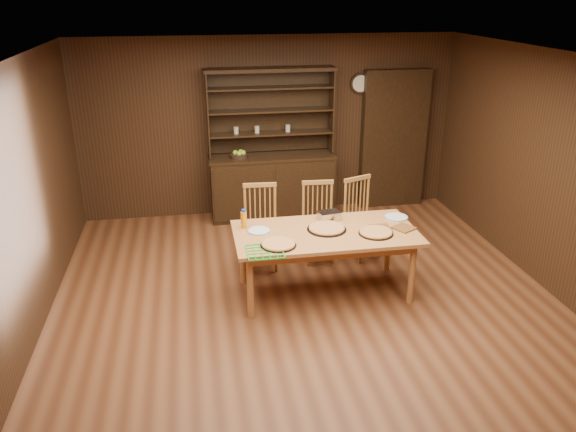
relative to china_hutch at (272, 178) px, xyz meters
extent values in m
plane|color=brown|center=(0.00, -2.75, -0.60)|extent=(6.00, 6.00, 0.00)
plane|color=silver|center=(0.00, -2.75, 2.00)|extent=(6.00, 6.00, 0.00)
plane|color=#342210|center=(0.00, 0.25, 0.70)|extent=(5.50, 0.00, 5.50)
plane|color=#342210|center=(0.00, -5.75, 0.70)|extent=(5.50, 0.00, 5.50)
plane|color=#342210|center=(-2.75, -2.75, 0.70)|extent=(0.00, 6.00, 6.00)
plane|color=#342210|center=(2.75, -2.75, 0.70)|extent=(0.00, 6.00, 6.00)
cube|color=black|center=(0.00, -0.01, -0.15)|extent=(1.80, 0.50, 0.90)
cube|color=black|center=(0.00, -0.01, 0.32)|extent=(1.84, 0.52, 0.04)
cube|color=black|center=(0.00, 0.22, 0.95)|extent=(1.80, 0.02, 1.20)
cube|color=black|center=(-0.89, 0.07, 0.95)|extent=(0.02, 0.32, 1.20)
cube|color=black|center=(0.89, 0.07, 0.95)|extent=(0.02, 0.32, 1.20)
cube|color=black|center=(0.00, 0.07, 1.55)|extent=(1.84, 0.34, 0.05)
cylinder|color=#ABA191|center=(-0.50, 0.07, 0.72)|extent=(0.07, 0.07, 0.10)
cylinder|color=#ABA191|center=(-0.20, 0.07, 0.72)|extent=(0.07, 0.07, 0.10)
cube|color=black|center=(1.90, 0.15, 0.45)|extent=(1.00, 0.18, 2.10)
cylinder|color=black|center=(1.35, 0.21, 1.30)|extent=(0.30, 0.04, 0.30)
cylinder|color=beige|center=(1.35, 0.18, 1.30)|extent=(0.24, 0.01, 0.24)
cube|color=#C37344|center=(0.23, -2.39, 0.13)|extent=(1.99, 0.99, 0.04)
cylinder|color=#C37344|center=(-0.64, -2.77, -0.24)|extent=(0.07, 0.07, 0.71)
cylinder|color=#C37344|center=(-0.64, -2.02, -0.24)|extent=(0.07, 0.07, 0.71)
cylinder|color=#C37344|center=(1.10, -2.77, -0.24)|extent=(0.07, 0.07, 0.71)
cylinder|color=#C37344|center=(1.10, -2.02, -0.24)|extent=(0.07, 0.07, 0.71)
cube|color=#AB783A|center=(-0.38, -1.66, -0.16)|extent=(0.45, 0.43, 0.04)
cylinder|color=#AB783A|center=(-0.55, -1.80, -0.39)|extent=(0.04, 0.04, 0.41)
cylinder|color=#AB783A|center=(-0.53, -1.50, -0.39)|extent=(0.04, 0.04, 0.41)
cylinder|color=#AB783A|center=(-0.23, -1.82, -0.39)|extent=(0.04, 0.04, 0.41)
cylinder|color=#AB783A|center=(-0.21, -1.52, -0.39)|extent=(0.04, 0.04, 0.41)
cube|color=#AB783A|center=(-0.37, -1.49, 0.42)|extent=(0.41, 0.06, 0.05)
cube|color=#AB783A|center=(0.35, -1.60, -0.17)|extent=(0.43, 0.41, 0.04)
cylinder|color=#AB783A|center=(0.19, -1.73, -0.39)|extent=(0.04, 0.04, 0.40)
cylinder|color=#AB783A|center=(0.20, -1.44, -0.39)|extent=(0.04, 0.04, 0.40)
cylinder|color=#AB783A|center=(0.50, -1.75, -0.39)|extent=(0.04, 0.04, 0.40)
cylinder|color=#AB783A|center=(0.52, -1.46, -0.39)|extent=(0.04, 0.04, 0.40)
cube|color=#AB783A|center=(0.36, -1.43, 0.39)|extent=(0.39, 0.06, 0.05)
cube|color=#AB783A|center=(0.93, -1.58, -0.17)|extent=(0.53, 0.52, 0.04)
cylinder|color=#AB783A|center=(0.84, -1.77, -0.39)|extent=(0.04, 0.04, 0.41)
cylinder|color=#AB783A|center=(0.73, -1.49, -0.39)|extent=(0.04, 0.04, 0.41)
cylinder|color=#AB783A|center=(1.14, -1.66, -0.39)|extent=(0.04, 0.04, 0.41)
cylinder|color=#AB783A|center=(1.03, -1.38, -0.39)|extent=(0.04, 0.04, 0.41)
cube|color=#AB783A|center=(0.87, -1.42, 0.40)|extent=(0.38, 0.18, 0.05)
cylinder|color=black|center=(-0.33, -2.66, 0.16)|extent=(0.37, 0.37, 0.01)
cylinder|color=#E6AF62|center=(-0.33, -2.66, 0.17)|extent=(0.34, 0.34, 0.02)
torus|color=#D6934D|center=(-0.33, -2.66, 0.17)|extent=(0.35, 0.35, 0.03)
cylinder|color=black|center=(0.75, -2.55, 0.16)|extent=(0.38, 0.38, 0.01)
cylinder|color=#E6AF62|center=(0.75, -2.55, 0.17)|extent=(0.35, 0.35, 0.02)
torus|color=#D6934D|center=(0.75, -2.55, 0.17)|extent=(0.35, 0.35, 0.03)
cylinder|color=black|center=(0.25, -2.35, 0.16)|extent=(0.43, 0.43, 0.01)
cylinder|color=#E6AF62|center=(0.25, -2.35, 0.17)|extent=(0.39, 0.39, 0.02)
torus|color=#D6934D|center=(0.25, -2.35, 0.17)|extent=(0.40, 0.40, 0.03)
cylinder|color=silver|center=(-0.48, -2.27, 0.16)|extent=(0.25, 0.25, 0.01)
torus|color=#33609B|center=(-0.48, -2.27, 0.16)|extent=(0.25, 0.25, 0.01)
cylinder|color=silver|center=(1.12, -2.15, 0.16)|extent=(0.27, 0.27, 0.01)
torus|color=#33609B|center=(1.12, -2.15, 0.16)|extent=(0.27, 0.27, 0.01)
cube|color=silver|center=(0.35, -2.07, 0.20)|extent=(0.26, 0.20, 0.10)
cylinder|color=orange|center=(-0.63, -2.14, 0.25)|extent=(0.07, 0.07, 0.19)
cylinder|color=#1633B3|center=(-0.63, -2.14, 0.36)|extent=(0.04, 0.04, 0.03)
cube|color=#B31C14|center=(1.09, -2.47, 0.16)|extent=(0.28, 0.28, 0.02)
cube|color=#B31C14|center=(0.84, -2.43, 0.16)|extent=(0.22, 0.22, 0.02)
cylinder|color=black|center=(-0.48, -0.06, 0.37)|extent=(0.26, 0.26, 0.06)
sphere|color=#99BC32|center=(-0.53, -0.06, 0.42)|extent=(0.08, 0.08, 0.08)
sphere|color=#99BC32|center=(-0.45, -0.03, 0.42)|extent=(0.08, 0.08, 0.08)
sphere|color=#99BC32|center=(-0.48, -0.11, 0.42)|extent=(0.08, 0.08, 0.08)
sphere|color=#99BC32|center=(-0.42, -0.08, 0.42)|extent=(0.08, 0.08, 0.08)
camera|label=1|loc=(-1.14, -7.80, 2.62)|focal=35.00mm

